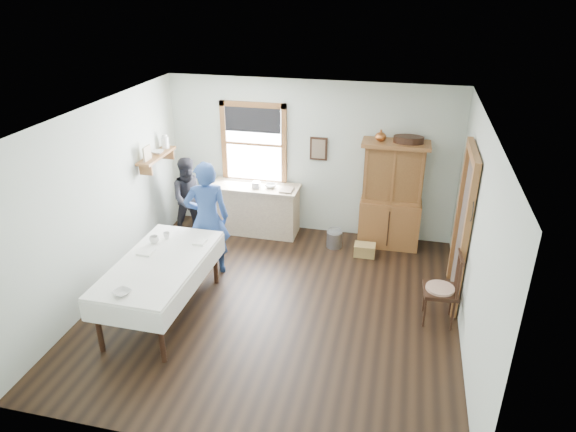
{
  "coord_description": "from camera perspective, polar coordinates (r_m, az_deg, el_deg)",
  "views": [
    {
      "loc": [
        1.56,
        -5.81,
        4.23
      ],
      "look_at": [
        0.12,
        0.3,
        1.28
      ],
      "focal_mm": 32.0,
      "sensor_mm": 36.0,
      "label": 1
    }
  ],
  "objects": [
    {
      "name": "room",
      "position": [
        6.67,
        -1.63,
        -0.39
      ],
      "size": [
        5.01,
        5.01,
        2.7
      ],
      "color": "black",
      "rests_on": "ground"
    },
    {
      "name": "china_hutch",
      "position": [
        8.68,
        11.43,
        2.24
      ],
      "size": [
        1.08,
        0.52,
        1.83
      ],
      "primitive_type": "cube",
      "rotation": [
        0.0,
        0.0,
        0.01
      ],
      "color": "#9A5B2F",
      "rests_on": "room"
    },
    {
      "name": "counter_bowl",
      "position": [
        8.89,
        -1.95,
        3.36
      ],
      "size": [
        0.24,
        0.24,
        0.06
      ],
      "primitive_type": "imported",
      "rotation": [
        0.0,
        0.0,
        -0.22
      ],
      "color": "silver",
      "rests_on": "work_counter"
    },
    {
      "name": "wall_shelf",
      "position": [
        8.74,
        -14.3,
        6.74
      ],
      "size": [
        0.24,
        1.0,
        0.44
      ],
      "color": "#9A5B2F",
      "rests_on": "room"
    },
    {
      "name": "doorway",
      "position": [
        7.39,
        18.93,
        -0.79
      ],
      "size": [
        0.09,
        1.14,
        2.22
      ],
      "color": "#4F4138",
      "rests_on": "room"
    },
    {
      "name": "counter_book",
      "position": [
        8.79,
        -0.82,
        2.98
      ],
      "size": [
        0.18,
        0.24,
        0.02
      ],
      "primitive_type": "imported",
      "rotation": [
        0.0,
        0.0,
        -0.03
      ],
      "color": "#73614C",
      "rests_on": "work_counter"
    },
    {
      "name": "framed_picture",
      "position": [
        8.8,
        3.41,
        7.45
      ],
      "size": [
        0.3,
        0.04,
        0.4
      ],
      "primitive_type": "cube",
      "color": "black",
      "rests_on": "room"
    },
    {
      "name": "rug_beater",
      "position": [
        6.66,
        19.87,
        1.5
      ],
      "size": [
        0.01,
        0.27,
        0.27
      ],
      "primitive_type": "torus",
      "rotation": [
        0.0,
        1.57,
        0.0
      ],
      "color": "black",
      "rests_on": "room"
    },
    {
      "name": "spindle_chair",
      "position": [
        7.07,
        16.64,
        -7.64
      ],
      "size": [
        0.51,
        0.51,
        1.04
      ],
      "primitive_type": "cube",
      "rotation": [
        0.0,
        0.0,
        0.07
      ],
      "color": "black",
      "rests_on": "room"
    },
    {
      "name": "table_cup_a",
      "position": [
        7.42,
        -14.65,
        -2.54
      ],
      "size": [
        0.14,
        0.14,
        0.1
      ],
      "primitive_type": "imported",
      "rotation": [
        0.0,
        0.0,
        -0.08
      ],
      "color": "silver",
      "rests_on": "dining_table"
    },
    {
      "name": "woman_blue",
      "position": [
        7.84,
        -8.93,
        -0.75
      ],
      "size": [
        0.72,
        0.61,
        1.68
      ],
      "primitive_type": "imported",
      "rotation": [
        0.0,
        0.0,
        3.55
      ],
      "color": "navy",
      "rests_on": "room"
    },
    {
      "name": "dining_table",
      "position": [
        7.18,
        -13.78,
        -7.76
      ],
      "size": [
        1.1,
        2.07,
        0.83
      ],
      "primitive_type": "cube",
      "rotation": [
        0.0,
        0.0,
        -0.01
      ],
      "color": "white",
      "rests_on": "room"
    },
    {
      "name": "figure_dark",
      "position": [
        9.08,
        -10.74,
        1.66
      ],
      "size": [
        0.82,
        0.78,
        1.34
      ],
      "primitive_type": "imported",
      "rotation": [
        0.0,
        0.0,
        0.58
      ],
      "color": "black",
      "rests_on": "room"
    },
    {
      "name": "pail",
      "position": [
        8.8,
        5.17,
        -2.6
      ],
      "size": [
        0.34,
        0.34,
        0.28
      ],
      "primitive_type": "cube",
      "rotation": [
        0.0,
        0.0,
        -0.4
      ],
      "color": "gray",
      "rests_on": "room"
    },
    {
      "name": "table_cup_b",
      "position": [
        7.51,
        -13.34,
        -2.11
      ],
      "size": [
        0.1,
        0.1,
        0.09
      ],
      "primitive_type": "imported",
      "rotation": [
        0.0,
        0.0,
        -0.1
      ],
      "color": "silver",
      "rests_on": "dining_table"
    },
    {
      "name": "table_bowl",
      "position": [
        6.39,
        -17.98,
        -8.09
      ],
      "size": [
        0.28,
        0.28,
        0.06
      ],
      "primitive_type": "imported",
      "rotation": [
        0.0,
        0.0,
        -0.35
      ],
      "color": "silver",
      "rests_on": "dining_table"
    },
    {
      "name": "work_counter",
      "position": [
        9.17,
        -3.63,
        0.79
      ],
      "size": [
        1.56,
        0.6,
        0.89
      ],
      "primitive_type": "cube",
      "rotation": [
        0.0,
        0.0,
        -0.0
      ],
      "color": "#C4B188",
      "rests_on": "room"
    },
    {
      "name": "window",
      "position": [
        9.04,
        -3.84,
        8.46
      ],
      "size": [
        1.18,
        0.07,
        1.48
      ],
      "color": "white",
      "rests_on": "room"
    },
    {
      "name": "shelf_bowl",
      "position": [
        8.75,
        -14.28,
        6.91
      ],
      "size": [
        0.22,
        0.22,
        0.05
      ],
      "primitive_type": "imported",
      "color": "silver",
      "rests_on": "wall_shelf"
    },
    {
      "name": "wicker_basket",
      "position": [
        8.61,
        8.52,
        -3.74
      ],
      "size": [
        0.35,
        0.25,
        0.2
      ],
      "primitive_type": "cube",
      "rotation": [
        0.0,
        0.0,
        0.02
      ],
      "color": "#AB894D",
      "rests_on": "room"
    }
  ]
}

